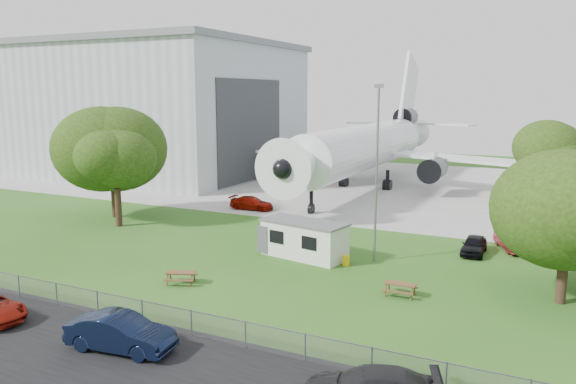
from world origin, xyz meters
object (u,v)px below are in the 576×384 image
at_px(airliner, 368,145).
at_px(picnic_east, 400,296).
at_px(site_cabin, 304,239).
at_px(picnic_west, 181,284).
at_px(hangar, 138,107).
at_px(car_centre_sedan, 121,333).

distance_m(airliner, picnic_east, 38.47).
height_order(airliner, site_cabin, airliner).
bearing_deg(site_cabin, airliner, 99.95).
bearing_deg(picnic_east, site_cabin, 149.76).
relative_size(picnic_west, picnic_east, 1.00).
relative_size(airliner, picnic_east, 26.52).
height_order(hangar, airliner, hangar).
bearing_deg(site_cabin, hangar, 143.09).
distance_m(hangar, picnic_east, 61.83).
bearing_deg(hangar, site_cabin, -36.91).
relative_size(airliner, picnic_west, 26.52).
distance_m(picnic_west, car_centre_sedan, 9.12).
xyz_separation_m(airliner, picnic_west, (0.98, -39.47, -5.27)).
relative_size(hangar, site_cabin, 6.19).
bearing_deg(airliner, site_cabin, -80.05).
relative_size(site_cabin, car_centre_sedan, 1.38).
bearing_deg(hangar, picnic_west, -46.99).
xyz_separation_m(picnic_west, picnic_east, (12.62, 3.87, 0.00)).
xyz_separation_m(hangar, car_centre_sedan, (40.00, -48.17, -8.58)).
relative_size(site_cabin, picnic_east, 3.86).
relative_size(hangar, picnic_east, 23.89).
distance_m(site_cabin, car_centre_sedan, 17.14).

